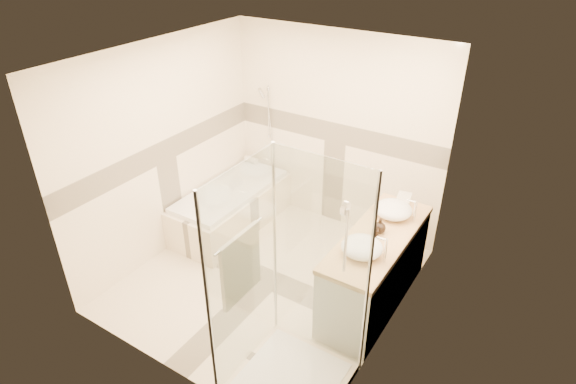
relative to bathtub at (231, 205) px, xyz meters
The scene contains 12 objects.
room 1.57m from the bathtub, 30.53° to the right, with size 2.82×3.02×2.52m.
bathtub is the anchor object (origin of this frame).
vanity 2.18m from the bathtub, ahead, with size 0.58×1.62×0.85m.
shower_enclosure 2.47m from the bathtub, 41.10° to the right, with size 0.96×0.93×2.04m.
vessel_sink_near 2.22m from the bathtub, ahead, with size 0.39×0.39×0.16m, color white.
vessel_sink_far 2.33m from the bathtub, 18.49° to the right, with size 0.39×0.39×0.16m, color white.
faucet_near 2.45m from the bathtub, ahead, with size 0.10×0.03×0.25m.
faucet_far 2.55m from the bathtub, 16.89° to the right, with size 0.11×0.03×0.26m.
amenity_bottle_a 2.25m from the bathtub, 10.88° to the right, with size 0.07×0.07×0.15m, color black.
amenity_bottle_b 2.24m from the bathtub, ahead, with size 0.12×0.12×0.16m, color black.
folded_towels 2.24m from the bathtub, ahead, with size 0.14×0.24×0.08m, color white.
rolled_towel 0.83m from the bathtub, 105.91° to the left, with size 0.09×0.09×0.19m, color white.
Camera 1 is at (2.45, -3.45, 3.58)m, focal length 30.00 mm.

